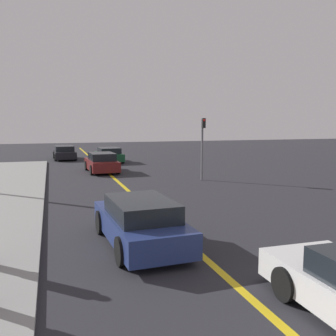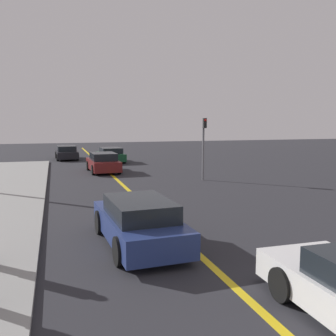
{
  "view_description": "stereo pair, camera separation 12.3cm",
  "coord_description": "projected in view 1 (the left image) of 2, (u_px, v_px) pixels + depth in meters",
  "views": [
    {
      "loc": [
        -3.51,
        -1.08,
        3.32
      ],
      "look_at": [
        0.7,
        12.34,
        1.58
      ],
      "focal_mm": 40.0,
      "sensor_mm": 36.0,
      "label": 1
    },
    {
      "loc": [
        -3.39,
        -1.11,
        3.32
      ],
      "look_at": [
        0.7,
        12.34,
        1.58
      ],
      "focal_mm": 40.0,
      "sensor_mm": 36.0,
      "label": 2
    }
  ],
  "objects": [
    {
      "name": "road_center_line",
      "position": [
        123.0,
        186.0,
        19.51
      ],
      "size": [
        0.2,
        60.0,
        0.01
      ],
      "color": "gold",
      "rests_on": "ground_plane"
    },
    {
      "name": "car_ahead_center",
      "position": [
        140.0,
        222.0,
        10.09
      ],
      "size": [
        2.03,
        4.4,
        1.29
      ],
      "rotation": [
        0.0,
        0.0,
        0.05
      ],
      "color": "navy",
      "rests_on": "ground_plane"
    },
    {
      "name": "car_far_distant",
      "position": [
        102.0,
        163.0,
        24.79
      ],
      "size": [
        1.99,
        4.14,
        1.3
      ],
      "rotation": [
        0.0,
        0.0,
        0.04
      ],
      "color": "maroon",
      "rests_on": "ground_plane"
    },
    {
      "name": "car_parked_left_lot",
      "position": [
        109.0,
        155.0,
        30.86
      ],
      "size": [
        2.05,
        4.11,
        1.22
      ],
      "rotation": [
        0.0,
        0.0,
        0.04
      ],
      "color": "#144728",
      "rests_on": "ground_plane"
    },
    {
      "name": "car_oncoming_far",
      "position": [
        65.0,
        153.0,
        33.15
      ],
      "size": [
        1.97,
        4.25,
        1.22
      ],
      "rotation": [
        0.0,
        0.0,
        0.03
      ],
      "color": "black",
      "rests_on": "ground_plane"
    },
    {
      "name": "traffic_light",
      "position": [
        203.0,
        142.0,
        21.15
      ],
      "size": [
        0.18,
        0.4,
        3.53
      ],
      "color": "slate",
      "rests_on": "ground_plane"
    }
  ]
}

